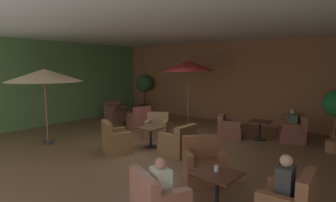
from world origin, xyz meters
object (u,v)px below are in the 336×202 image
at_px(patio_umbrella_center_beige, 188,66).
at_px(armchair_rear_right_east, 115,113).
at_px(patron_blue_shirt, 292,120).
at_px(iced_drink_cup, 216,169).
at_px(cafe_table_mid_center, 151,132).
at_px(armchair_mid_center_east, 179,144).
at_px(armchair_front_right_east, 229,129).
at_px(armchair_front_left_north, 203,166).
at_px(armchair_front_right_north, 293,132).
at_px(potted_tree_left_corner, 144,86).
at_px(cafe_table_front_left, 217,180).
at_px(armchair_mid_center_north, 115,141).
at_px(cafe_table_rear_right, 127,112).
at_px(patron_with_friend, 285,180).
at_px(armchair_mid_center_south, 157,129).
at_px(potted_tree_mid_right, 336,109).
at_px(patio_umbrella_tall_red, 45,76).
at_px(armchair_rear_right_north, 139,120).
at_px(patron_by_window, 161,181).
at_px(cafe_table_front_right, 260,126).

bearing_deg(patio_umbrella_center_beige, armchair_rear_right_east, -172.75).
bearing_deg(armchair_rear_right_east, patron_blue_shirt, 6.69).
bearing_deg(iced_drink_cup, patron_blue_shirt, 89.50).
xyz_separation_m(cafe_table_mid_center, armchair_mid_center_east, (1.06, -0.07, -0.16)).
bearing_deg(armchair_front_right_east, armchair_front_left_north, -73.50).
distance_m(armchair_front_right_north, potted_tree_left_corner, 7.62).
bearing_deg(cafe_table_front_left, armchair_mid_center_north, 163.35).
relative_size(cafe_table_rear_right, patron_with_friend, 1.15).
bearing_deg(armchair_mid_center_north, armchair_mid_center_south, 89.75).
xyz_separation_m(cafe_table_front_left, potted_tree_left_corner, (-7.39, 6.49, 0.91)).
xyz_separation_m(armchair_mid_center_south, potted_tree_left_corner, (-3.67, 3.52, 1.09)).
height_order(armchair_rear_right_east, potted_tree_mid_right, potted_tree_mid_right).
height_order(armchair_mid_center_south, patio_umbrella_center_beige, patio_umbrella_center_beige).
distance_m(cafe_table_mid_center, armchair_mid_center_east, 1.08).
distance_m(patio_umbrella_center_beige, potted_tree_mid_right, 5.03).
distance_m(armchair_mid_center_south, patron_with_friend, 5.66).
relative_size(armchair_front_right_north, patio_umbrella_tall_red, 0.44).
bearing_deg(cafe_table_front_left, armchair_mid_center_east, 137.51).
bearing_deg(armchair_rear_right_north, armchair_front_left_north, -32.73).
distance_m(potted_tree_mid_right, patron_by_window, 5.96).
bearing_deg(armchair_front_right_north, iced_drink_cup, -90.98).
distance_m(armchair_front_left_north, iced_drink_cup, 1.11).
bearing_deg(armchair_front_right_east, armchair_mid_center_north, -118.92).
relative_size(cafe_table_mid_center, iced_drink_cup, 6.22).
relative_size(armchair_front_left_north, potted_tree_left_corner, 0.57).
bearing_deg(armchair_front_left_north, cafe_table_rear_right, 149.48).
relative_size(cafe_table_mid_center, armchair_rear_right_north, 0.75).
bearing_deg(patio_umbrella_center_beige, armchair_front_right_north, 6.32).
height_order(patio_umbrella_tall_red, potted_tree_left_corner, patio_umbrella_tall_red).
distance_m(patio_umbrella_center_beige, potted_tree_left_corner, 4.20).
relative_size(potted_tree_left_corner, potted_tree_mid_right, 1.11).
height_order(patio_umbrella_center_beige, potted_tree_mid_right, patio_umbrella_center_beige).
distance_m(patron_by_window, patron_with_friend, 1.83).
height_order(armchair_front_right_east, cafe_table_mid_center, armchair_front_right_east).
height_order(armchair_front_right_east, cafe_table_rear_right, armchair_front_right_east).
relative_size(armchair_front_right_east, iced_drink_cup, 8.67).
xyz_separation_m(potted_tree_left_corner, patron_by_window, (6.94, -7.47, -0.70)).
bearing_deg(patio_umbrella_tall_red, armchair_mid_center_south, 48.02).
bearing_deg(armchair_mid_center_north, potted_tree_mid_right, 36.01).
xyz_separation_m(armchair_mid_center_east, patio_umbrella_tall_red, (-3.87, -1.55, 1.81)).
distance_m(armchair_front_left_north, patron_by_window, 1.87).
bearing_deg(cafe_table_mid_center, patron_blue_shirt, 44.60).
xyz_separation_m(patio_umbrella_center_beige, patron_by_window, (3.22, -5.79, -1.70)).
bearing_deg(armchair_front_left_north, armchair_mid_center_east, 141.30).
bearing_deg(cafe_table_mid_center, armchair_mid_center_south, 119.03).
xyz_separation_m(armchair_mid_center_east, armchair_mid_center_south, (-1.58, 1.00, -0.01)).
height_order(armchair_front_left_north, cafe_table_front_right, armchair_front_left_north).
distance_m(potted_tree_left_corner, iced_drink_cup, 9.80).
bearing_deg(patron_by_window, armchair_rear_right_north, 135.37).
relative_size(armchair_mid_center_north, patron_blue_shirt, 1.60).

